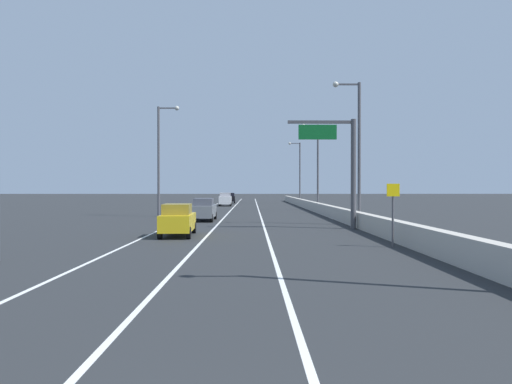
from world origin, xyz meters
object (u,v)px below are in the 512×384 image
overhead_sign_gantry (343,160)px  car_black_3 (230,198)px  lamp_post_right_third (316,161)px  car_gray_1 (204,210)px  lamp_post_left_near (2,99)px  speed_advisory_sign (393,210)px  lamp_post_right_fourth (299,169)px  lamp_post_left_mid (161,153)px  car_yellow_2 (178,220)px  lamp_post_right_second (356,143)px  car_white_0 (225,199)px

overhead_sign_gantry → car_black_3: overhead_sign_gantry is taller
overhead_sign_gantry → lamp_post_right_third: bearing=86.1°
lamp_post_right_third → car_gray_1: bearing=-122.7°
overhead_sign_gantry → car_gray_1: size_ratio=1.58×
lamp_post_left_near → car_gray_1: size_ratio=2.29×
speed_advisory_sign → lamp_post_right_third: (1.42, 36.91, 4.42)m
car_gray_1 → car_black_3: car_gray_1 is taller
speed_advisory_sign → lamp_post_right_fourth: 60.58m
overhead_sign_gantry → lamp_post_left_mid: size_ratio=0.69×
lamp_post_right_fourth → car_yellow_2: (-12.52, -55.19, -5.24)m
lamp_post_left_mid → overhead_sign_gantry: bearing=-43.1°
car_black_3 → lamp_post_right_third: bearing=-67.0°
lamp_post_right_third → lamp_post_left_near: same height
car_gray_1 → lamp_post_right_fourth: bearing=73.8°
speed_advisory_sign → lamp_post_right_fourth: lamp_post_right_fourth is taller
lamp_post_left_mid → car_gray_1: size_ratio=2.29×
speed_advisory_sign → lamp_post_left_mid: lamp_post_left_mid is taller
lamp_post_right_second → car_yellow_2: lamp_post_right_second is taller
overhead_sign_gantry → car_yellow_2: bearing=-155.5°
overhead_sign_gantry → car_white_0: size_ratio=1.68×
lamp_post_left_mid → car_white_0: bearing=80.0°
car_white_0 → car_black_3: bearing=89.7°
overhead_sign_gantry → lamp_post_right_fourth: bearing=87.7°
car_white_0 → car_yellow_2: size_ratio=1.02×
lamp_post_right_third → speed_advisory_sign: bearing=-92.2°
speed_advisory_sign → lamp_post_right_third: 37.20m
speed_advisory_sign → lamp_post_right_fourth: bearing=88.5°
overhead_sign_gantry → lamp_post_left_mid: lamp_post_left_mid is taller
speed_advisory_sign → lamp_post_left_near: (-16.16, -4.08, 4.42)m
lamp_post_right_second → car_white_0: lamp_post_right_second is taller
car_yellow_2 → car_gray_1: bearing=88.9°
lamp_post_right_second → lamp_post_right_third: 23.49m
car_white_0 → car_yellow_2: 46.02m
car_white_0 → car_yellow_2: bearing=-90.2°
overhead_sign_gantry → lamp_post_right_second: lamp_post_right_second is taller
overhead_sign_gantry → lamp_post_right_fourth: (2.02, 50.41, 1.45)m
car_yellow_2 → car_black_3: (0.27, 60.24, 0.01)m
car_gray_1 → car_yellow_2: (-0.24, -12.82, -0.02)m
lamp_post_right_second → lamp_post_right_fourth: same height
lamp_post_right_fourth → car_black_3: bearing=157.6°
car_yellow_2 → car_black_3: 60.25m
speed_advisory_sign → car_white_0: (-10.76, 51.23, -0.72)m
overhead_sign_gantry → lamp_post_left_near: bearing=-138.2°
car_yellow_2 → car_black_3: car_black_3 is taller
speed_advisory_sign → car_black_3: speed_advisory_sign is taller
car_black_3 → speed_advisory_sign: bearing=-80.7°
overhead_sign_gantry → lamp_post_left_mid: bearing=136.9°
car_white_0 → overhead_sign_gantry: bearing=-76.0°
car_yellow_2 → car_black_3: size_ratio=0.97×
speed_advisory_sign → car_yellow_2: size_ratio=0.69×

